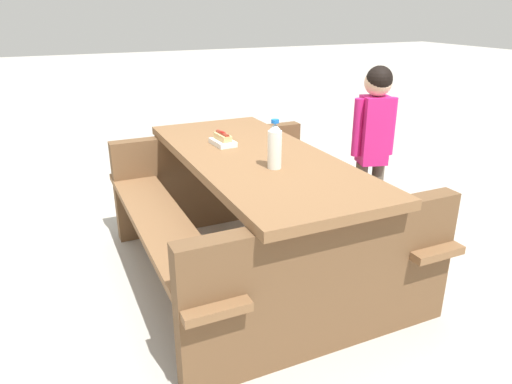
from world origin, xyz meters
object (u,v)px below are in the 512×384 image
Objects in this scene: soda_bottle at (275,146)px; child_in_coat at (374,131)px; picnic_table at (256,205)px; hotdog_tray at (223,140)px.

soda_bottle is 0.22× the size of child_in_coat.
soda_bottle reaches higher than picnic_table.
soda_bottle is (-0.25, 0.01, 0.42)m from picnic_table.
picnic_table is at bearing -159.89° from hotdog_tray.
picnic_table is at bearing 99.42° from child_in_coat.
child_in_coat reaches higher than hotdog_tray.
soda_bottle is at bearing 178.21° from picnic_table.
hotdog_tray is at bearing 83.67° from child_in_coat.
picnic_table is at bearing -1.79° from soda_bottle.
child_in_coat is (0.15, -0.93, 0.31)m from picnic_table.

